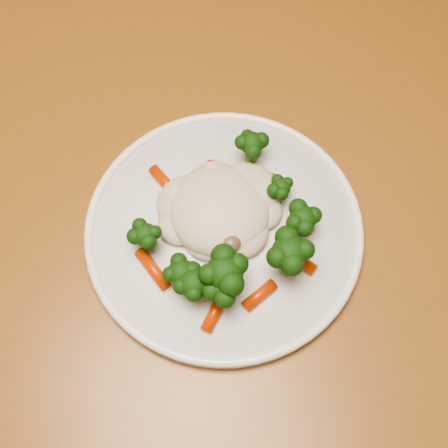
% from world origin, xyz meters
% --- Properties ---
extents(dining_table, '(1.50, 1.20, 0.75)m').
position_xyz_m(dining_table, '(-0.26, -0.20, 0.66)').
color(dining_table, brown).
rests_on(dining_table, ground).
extents(plate, '(0.29, 0.29, 0.01)m').
position_xyz_m(plate, '(-0.30, -0.15, 0.76)').
color(plate, white).
rests_on(plate, dining_table).
extents(meal, '(0.20, 0.20, 0.05)m').
position_xyz_m(meal, '(-0.30, -0.17, 0.78)').
color(meal, beige).
rests_on(meal, plate).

